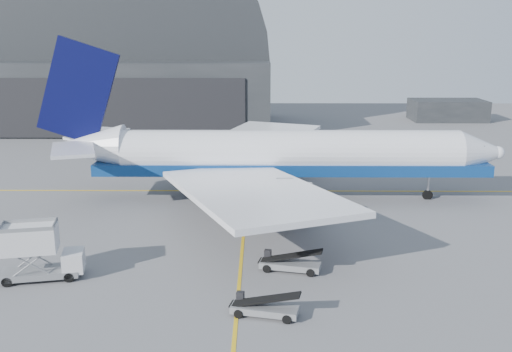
{
  "coord_description": "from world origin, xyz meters",
  "views": [
    {
      "loc": [
        1.45,
        -39.47,
        16.59
      ],
      "look_at": [
        1.05,
        8.71,
        4.5
      ],
      "focal_mm": 40.0,
      "sensor_mm": 36.0,
      "label": 1
    }
  ],
  "objects_px": {
    "airliner": "(272,155)",
    "pushback_tug": "(296,210)",
    "belt_loader_a": "(264,308)",
    "belt_loader_b": "(290,263)",
    "catering_truck": "(38,253)"
  },
  "relations": [
    {
      "from": "catering_truck",
      "to": "belt_loader_a",
      "type": "relative_size",
      "value": 1.33
    },
    {
      "from": "belt_loader_a",
      "to": "belt_loader_b",
      "type": "height_order",
      "value": "belt_loader_b"
    },
    {
      "from": "airliner",
      "to": "pushback_tug",
      "type": "relative_size",
      "value": 9.65
    },
    {
      "from": "airliner",
      "to": "catering_truck",
      "type": "relative_size",
      "value": 8.01
    },
    {
      "from": "airliner",
      "to": "pushback_tug",
      "type": "bearing_deg",
      "value": -71.51
    },
    {
      "from": "airliner",
      "to": "catering_truck",
      "type": "bearing_deg",
      "value": -129.61
    },
    {
      "from": "belt_loader_b",
      "to": "airliner",
      "type": "bearing_deg",
      "value": 105.8
    },
    {
      "from": "pushback_tug",
      "to": "belt_loader_b",
      "type": "distance_m",
      "value": 12.13
    },
    {
      "from": "airliner",
      "to": "belt_loader_b",
      "type": "xyz_separation_m",
      "value": [
        0.94,
        -18.33,
        -4.08
      ]
    },
    {
      "from": "catering_truck",
      "to": "belt_loader_b",
      "type": "relative_size",
      "value": 1.25
    },
    {
      "from": "airliner",
      "to": "pushback_tug",
      "type": "distance_m",
      "value": 7.64
    },
    {
      "from": "catering_truck",
      "to": "airliner",
      "type": "bearing_deg",
      "value": 38.88
    },
    {
      "from": "airliner",
      "to": "belt_loader_b",
      "type": "height_order",
      "value": "airliner"
    },
    {
      "from": "catering_truck",
      "to": "belt_loader_a",
      "type": "height_order",
      "value": "catering_truck"
    },
    {
      "from": "pushback_tug",
      "to": "belt_loader_b",
      "type": "bearing_deg",
      "value": -107.7
    }
  ]
}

